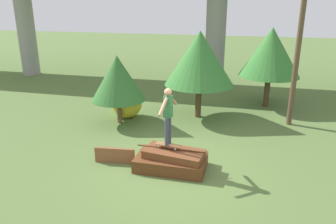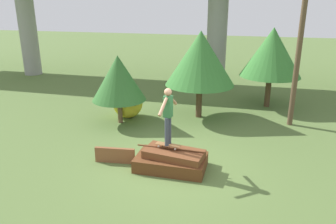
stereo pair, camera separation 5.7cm
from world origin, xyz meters
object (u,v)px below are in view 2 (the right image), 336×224
Objects in this scene: skater at (168,113)px; utility_pole at (300,39)px; skateboard at (168,145)px; tree_behind_left at (118,78)px; tree_behind_right at (200,58)px; bush_yellow_flowering at (128,103)px; tree_mid_back at (272,52)px.

skater is 0.26× the size of utility_pole.
skateboard is 0.28× the size of tree_behind_left.
tree_behind_right reaches higher than bush_yellow_flowering.
utility_pole is 3.73m from tree_behind_right.
utility_pole is at bearing 51.04° from skateboard.
bush_yellow_flowering is at bearing 125.49° from skater.
skater is at bearing -48.51° from tree_behind_left.
skateboard is at bearing 0.00° from skater.
skater is 0.46× the size of tree_mid_back.
utility_pole reaches higher than tree_behind_left.
skateboard is 4.70m from bush_yellow_flowering.
tree_behind_right is at bearing -141.66° from tree_mid_back.
skater is 0.47× the size of tree_behind_right.
tree_behind_right is 3.58m from tree_mid_back.
skater is 7.50m from tree_mid_back.
skateboard is at bearing -54.51° from bush_yellow_flowering.
bush_yellow_flowering is (-2.73, 3.83, -0.10)m from skateboard.
utility_pole reaches higher than bush_yellow_flowering.
tree_mid_back is 6.68m from bush_yellow_flowering.
tree_behind_left is 1.37m from bush_yellow_flowering.
tree_mid_back is (2.92, 6.86, 0.79)m from skater.
bush_yellow_flowering is at bearing 125.49° from skateboard.
skateboard is 7.66m from tree_mid_back.
tree_behind_left is 6.84m from tree_mid_back.
bush_yellow_flowering is at bearing -172.90° from utility_pole.
tree_mid_back reaches higher than tree_behind_left.
bush_yellow_flowering is (0.07, 0.66, -1.19)m from tree_behind_left.
tree_mid_back is 2.88× the size of bush_yellow_flowering.
tree_behind_left is 0.75× the size of tree_mid_back.
skater is 6.18m from utility_pole.
skateboard is 0.97m from skater.
tree_behind_right is (2.92, 1.47, 0.64)m from tree_behind_left.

